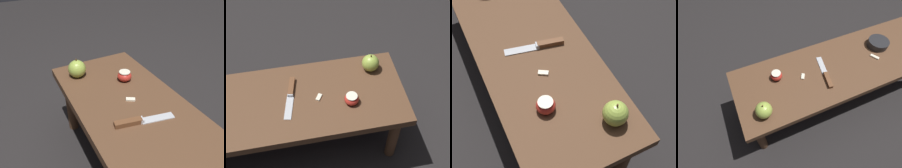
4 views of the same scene
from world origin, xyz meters
TOP-DOWN VIEW (x-y plane):
  - wooden_bench at (0.00, 0.00)m, footprint 1.38×0.43m
  - knife at (-0.16, -0.04)m, footprint 0.07×0.23m
  - apple_whole at (-0.56, -0.12)m, footprint 0.08×0.08m
  - apple_cut at (-0.43, 0.06)m, footprint 0.07×0.07m
  - apple_slice_center at (-0.29, 0.01)m, footprint 0.04×0.04m

SIDE VIEW (x-z plane):
  - wooden_bench at x=0.00m, z-range 0.15..0.53m
  - apple_slice_center at x=-0.29m, z-range 0.38..0.39m
  - knife at x=-0.16m, z-range 0.38..0.40m
  - apple_cut at x=-0.43m, z-range 0.38..0.43m
  - apple_whole at x=-0.56m, z-range 0.38..0.47m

